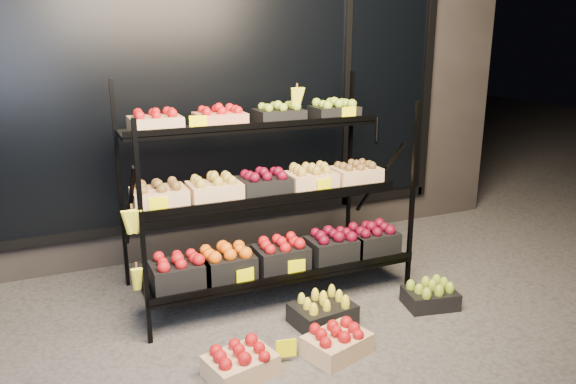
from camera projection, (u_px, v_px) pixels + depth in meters
name	position (u px, v px, depth m)	size (l,w,h in m)	color
ground	(301.00, 324.00, 3.97)	(24.00, 24.00, 0.00)	#514F4C
building	(196.00, 57.00, 5.77)	(6.00, 2.08, 3.50)	#2D2826
display_rack	(267.00, 196.00, 4.28)	(2.18, 1.02, 1.69)	black
tag_floor_a	(286.00, 354.00, 3.49)	(0.13, 0.01, 0.12)	#FFFA00
floor_crate_left	(240.00, 362.00, 3.35)	(0.45, 0.37, 0.20)	#DBB17E
floor_crate_midleft	(323.00, 310.00, 3.95)	(0.46, 0.36, 0.21)	black
floor_crate_midright	(337.00, 341.00, 3.57)	(0.46, 0.39, 0.20)	#DBB17E
floor_crate_right	(430.00, 295.00, 4.20)	(0.42, 0.34, 0.19)	black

